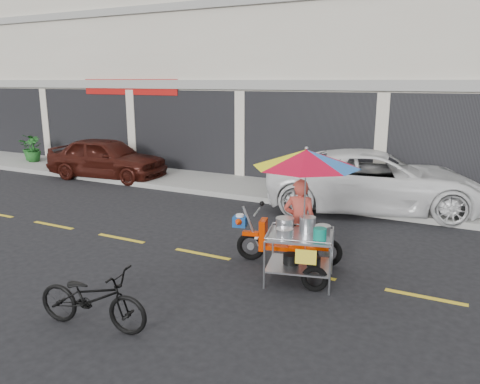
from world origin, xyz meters
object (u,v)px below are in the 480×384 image
at_px(white_pickup, 376,181).
at_px(food_vendor_rig, 302,194).
at_px(maroon_sedan, 107,158).
at_px(near_bicycle, 92,298).

height_order(white_pickup, food_vendor_rig, food_vendor_rig).
height_order(maroon_sedan, near_bicycle, maroon_sedan).
bearing_deg(food_vendor_rig, near_bicycle, -135.58).
relative_size(maroon_sedan, near_bicycle, 2.52).
height_order(maroon_sedan, white_pickup, white_pickup).
bearing_deg(food_vendor_rig, maroon_sedan, 137.69).
xyz_separation_m(white_pickup, near_bicycle, (-2.13, -7.68, -0.33)).
height_order(near_bicycle, food_vendor_rig, food_vendor_rig).
xyz_separation_m(maroon_sedan, white_pickup, (8.86, 0.08, 0.06)).
relative_size(near_bicycle, food_vendor_rig, 0.64).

